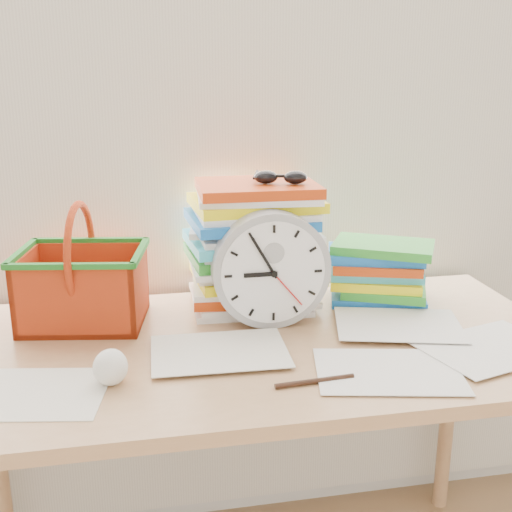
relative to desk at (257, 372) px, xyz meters
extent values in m
cube|color=silver|center=(0.00, 0.40, 0.67)|extent=(4.00, 0.04, 2.70)
cube|color=silver|center=(0.00, 0.38, 0.62)|extent=(2.40, 0.01, 2.50)
cube|color=#B18053|center=(0.00, 0.00, 0.06)|extent=(1.40, 0.70, 0.03)
cylinder|color=#B18053|center=(0.65, 0.30, -0.32)|extent=(0.04, 0.04, 0.72)
cylinder|color=#A0A0A3|center=(0.05, 0.09, 0.21)|extent=(0.27, 0.05, 0.27)
sphere|color=white|center=(-0.32, -0.14, 0.11)|extent=(0.07, 0.07, 0.07)
cylinder|color=black|center=(0.07, -0.22, 0.08)|extent=(0.16, 0.02, 0.01)
camera|label=1|loc=(-0.25, -1.29, 0.67)|focal=45.00mm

